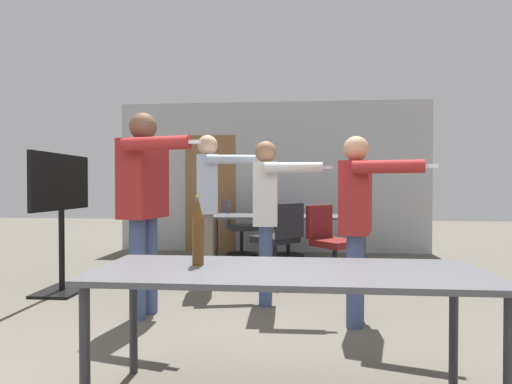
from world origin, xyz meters
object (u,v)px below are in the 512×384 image
(person_center_tall, at_px, (145,194))
(office_chair_far_left, at_px, (330,245))
(tv_screen, at_px, (61,208))
(person_far_watching, at_px, (209,194))
(office_chair_side_rolled, at_px, (279,243))
(office_chair_far_right, at_px, (237,230))
(beer_bottle, at_px, (198,232))
(office_chair_mid_tucked, at_px, (284,229))
(person_left_plaid, at_px, (357,211))
(person_near_casual, at_px, (267,205))

(person_center_tall, relative_size, office_chair_far_left, 1.98)
(tv_screen, relative_size, person_far_watching, 0.86)
(person_center_tall, relative_size, office_chair_side_rolled, 1.91)
(office_chair_far_right, distance_m, beer_bottle, 4.42)
(office_chair_far_left, distance_m, office_chair_mid_tucked, 1.64)
(person_left_plaid, bearing_deg, office_chair_side_rolled, -140.73)
(office_chair_far_left, distance_m, office_chair_far_right, 2.04)
(person_left_plaid, relative_size, beer_bottle, 4.10)
(office_chair_far_right, xyz_separation_m, beer_bottle, (0.36, -4.38, 0.47))
(person_center_tall, bearing_deg, office_chair_side_rolled, 155.46)
(person_center_tall, height_order, person_far_watching, person_center_tall)
(office_chair_far_left, bearing_deg, tv_screen, -26.20)
(beer_bottle, bearing_deg, person_far_watching, 100.12)
(person_near_casual, height_order, office_chair_far_right, person_near_casual)
(person_far_watching, bearing_deg, person_near_casual, 38.99)
(person_near_casual, bearing_deg, person_left_plaid, 54.64)
(person_center_tall, relative_size, person_far_watching, 1.04)
(person_center_tall, bearing_deg, person_left_plaid, 101.00)
(person_center_tall, height_order, beer_bottle, person_center_tall)
(person_near_casual, xyz_separation_m, office_chair_side_rolled, (0.09, 1.03, -0.52))
(beer_bottle, bearing_deg, office_chair_mid_tucked, 84.72)
(office_chair_side_rolled, xyz_separation_m, beer_bottle, (-0.38, -2.79, 0.46))
(tv_screen, xyz_separation_m, office_chair_far_left, (2.98, 0.91, -0.50))
(office_chair_far_left, xyz_separation_m, office_chair_mid_tucked, (-0.61, 1.52, 0.03))
(office_chair_side_rolled, bearing_deg, beer_bottle, -143.53)
(person_far_watching, xyz_separation_m, office_chair_mid_tucked, (0.83, 2.03, -0.61))
(tv_screen, distance_m, office_chair_far_right, 2.94)
(person_left_plaid, bearing_deg, tv_screen, -88.38)
(office_chair_far_left, xyz_separation_m, beer_bottle, (-1.01, -2.88, 0.48))
(person_near_casual, bearing_deg, office_chair_far_right, -167.00)
(tv_screen, xyz_separation_m, office_chair_mid_tucked, (2.38, 2.43, -0.47))
(person_near_casual, xyz_separation_m, beer_bottle, (-0.28, -1.76, -0.06))
(tv_screen, bearing_deg, beer_bottle, -134.98)
(person_center_tall, relative_size, beer_bottle, 4.70)
(tv_screen, xyz_separation_m, office_chair_side_rolled, (2.35, 0.82, -0.48))
(person_center_tall, height_order, person_left_plaid, person_center_tall)
(person_left_plaid, distance_m, office_chair_far_right, 3.51)
(person_center_tall, relative_size, office_chair_mid_tucked, 1.90)
(office_chair_side_rolled, bearing_deg, office_chair_far_right, 69.09)
(person_far_watching, xyz_separation_m, person_left_plaid, (1.49, -1.15, -0.11))
(person_center_tall, bearing_deg, beer_bottle, 44.01)
(person_center_tall, distance_m, person_near_casual, 1.17)
(tv_screen, bearing_deg, office_chair_side_rolled, -70.64)
(office_chair_side_rolled, bearing_deg, office_chair_far_left, -38.22)
(person_center_tall, relative_size, person_left_plaid, 1.15)
(office_chair_far_right, bearing_deg, beer_bottle, -17.23)
(office_chair_far_left, relative_size, office_chair_far_right, 0.98)
(office_chair_far_right, bearing_deg, person_near_casual, -8.08)
(person_center_tall, distance_m, office_chair_far_right, 3.20)
(beer_bottle, bearing_deg, person_near_casual, 80.82)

